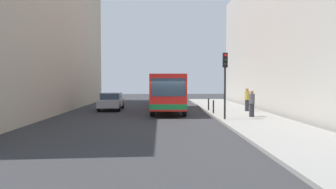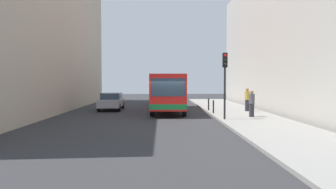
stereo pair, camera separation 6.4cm
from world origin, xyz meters
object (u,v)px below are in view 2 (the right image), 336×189
Objects in this scene: bollard_mid at (209,104)px; pedestrian_mid_sidewalk at (247,99)px; car_beside_bus at (111,101)px; car_behind_bus at (161,96)px; bus at (169,90)px; traffic_light at (225,73)px; bollard_near at (213,107)px; pedestrian_near_signal at (252,104)px.

bollard_mid is 0.52× the size of pedestrian_mid_sidewalk.
car_behind_bus is (4.31, 7.91, 0.00)m from car_beside_bus.
bus is 9.17m from car_behind_bus.
bus is 2.70× the size of traffic_light.
bollard_near is 3.28m from pedestrian_near_signal.
pedestrian_mid_sidewalk is (2.79, 5.37, -1.94)m from traffic_light.
car_behind_bus is at bearing -84.81° from bus.
bollard_near is 2.47m from bollard_mid.
traffic_light reaches higher than car_beside_bus.
bollard_mid is (8.12, -1.98, -0.16)m from car_beside_bus.
bus is at bearing 169.41° from pedestrian_near_signal.
car_beside_bus is 2.53× the size of pedestrian_near_signal.
pedestrian_mid_sidewalk is (0.74, 4.04, 0.04)m from pedestrian_near_signal.
bus is 7.89m from traffic_light.
car_beside_bus is at bearing 65.29° from car_behind_bus.
bus is 11.67× the size of bollard_mid.
bus is at bearing 166.22° from bollard_mid.
bollard_near is at bearing 111.01° from car_behind_bus.
pedestrian_mid_sidewalk is at bearing 62.52° from traffic_light.
traffic_light is at bearing 134.15° from car_beside_bus.
bollard_near is 0.54× the size of pedestrian_near_signal.
car_behind_bus is at bearing 131.49° from pedestrian_mid_sidewalk.
bollard_near is 0.52× the size of pedestrian_mid_sidewalk.
pedestrian_near_signal is (2.15, -2.45, 0.40)m from bollard_near.
pedestrian_mid_sidewalk is at bearing 115.74° from pedestrian_near_signal.
pedestrian_mid_sidewalk is (2.89, 1.59, 0.44)m from bollard_near.
bus is at bearing 115.25° from traffic_light.
pedestrian_near_signal is 4.10m from pedestrian_mid_sidewalk.
traffic_light is (3.32, -7.04, 1.28)m from bus.
bus is at bearing 174.30° from pedestrian_mid_sidewalk.
bus is 3.49m from bollard_mid.
traffic_light is (8.22, -8.23, 2.22)m from car_beside_bus.
bollard_near is at bearing -141.62° from pedestrian_mid_sidewalk.
car_beside_bus is at bearing 134.95° from traffic_light.
traffic_light is 4.32× the size of bollard_near.
bollard_near is (-0.10, 3.78, -2.38)m from traffic_light.
pedestrian_near_signal reaches higher than bollard_near.
car_beside_bus is 4.66× the size of bollard_near.
traffic_light is at bearing -107.85° from pedestrian_mid_sidewalk.
car_behind_bus is at bearing -119.41° from car_beside_bus.
car_behind_bus is 4.75× the size of bollard_mid.
bollard_mid is (3.22, -0.79, -1.10)m from bus.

